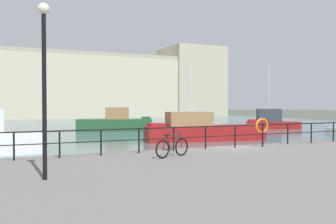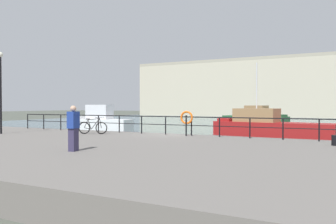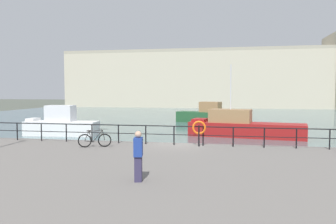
# 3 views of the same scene
# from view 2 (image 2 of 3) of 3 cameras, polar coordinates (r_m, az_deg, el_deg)

# --- Properties ---
(ground_plane) EXTENTS (240.00, 240.00, 0.00)m
(ground_plane) POSITION_cam_2_polar(r_m,az_deg,el_deg) (20.07, 0.83, -6.14)
(ground_plane) COLOR #4C5147
(water_basin) EXTENTS (80.00, 60.00, 0.01)m
(water_basin) POSITION_cam_2_polar(r_m,az_deg,el_deg) (48.97, 16.38, -1.89)
(water_basin) COLOR #476066
(water_basin) RESTS_ON ground_plane
(quay_promenade) EXTENTS (56.00, 13.00, 0.85)m
(quay_promenade) POSITION_cam_2_polar(r_m,az_deg,el_deg) (14.49, -10.50, -7.29)
(quay_promenade) COLOR slate
(quay_promenade) RESTS_ON ground_plane
(harbor_building) EXTENTS (72.35, 12.95, 16.08)m
(harbor_building) POSITION_cam_2_polar(r_m,az_deg,el_deg) (79.30, 24.59, 3.97)
(harbor_building) COLOR #C1B79E
(harbor_building) RESTS_ON ground_plane
(moored_white_yacht) EXTENTS (9.78, 3.90, 6.09)m
(moored_white_yacht) POSITION_cam_2_polar(r_m,az_deg,el_deg) (28.17, 16.83, -2.33)
(moored_white_yacht) COLOR maroon
(moored_white_yacht) RESTS_ON water_basin
(moored_green_narrowboat) EXTENTS (6.37, 2.21, 2.60)m
(moored_green_narrowboat) POSITION_cam_2_polar(r_m,az_deg,el_deg) (32.60, -11.62, -1.73)
(moored_green_narrowboat) COLOR white
(moored_green_narrowboat) RESTS_ON water_basin
(moored_small_launch) EXTENTS (8.11, 4.45, 2.53)m
(moored_small_launch) POSITION_cam_2_polar(r_m,az_deg,el_deg) (40.69, 14.71, -1.25)
(moored_small_launch) COLOR #23512D
(moored_small_launch) RESTS_ON water_basin
(quay_railing) EXTENTS (22.88, 0.07, 1.08)m
(quay_railing) POSITION_cam_2_polar(r_m,az_deg,el_deg) (19.31, -0.42, -1.71)
(quay_railing) COLOR black
(quay_railing) RESTS_ON quay_promenade
(parked_bicycle) EXTENTS (1.69, 0.66, 0.98)m
(parked_bicycle) POSITION_cam_2_polar(r_m,az_deg,el_deg) (20.22, -12.80, -2.60)
(parked_bicycle) COLOR black
(parked_bicycle) RESTS_ON quay_promenade
(mooring_bollard) EXTENTS (0.32, 0.32, 0.44)m
(mooring_bollard) POSITION_cam_2_polar(r_m,az_deg,el_deg) (15.73, 26.83, -4.37)
(mooring_bollard) COLOR black
(mooring_bollard) RESTS_ON quay_promenade
(life_ring_stand) EXTENTS (0.75, 0.16, 1.40)m
(life_ring_stand) POSITION_cam_2_polar(r_m,az_deg,el_deg) (18.50, 3.21, -1.10)
(life_ring_stand) COLOR black
(life_ring_stand) RESTS_ON quay_promenade
(quay_lamp_post) EXTENTS (0.32, 0.32, 4.88)m
(quay_lamp_post) POSITION_cam_2_polar(r_m,az_deg,el_deg) (22.21, -26.82, 4.63)
(quay_lamp_post) COLOR black
(quay_lamp_post) RESTS_ON quay_promenade
(standing_person) EXTENTS (0.35, 0.48, 1.69)m
(standing_person) POSITION_cam_2_polar(r_m,az_deg,el_deg) (12.78, -15.94, -2.64)
(standing_person) COLOR #332D4C
(standing_person) RESTS_ON quay_promenade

